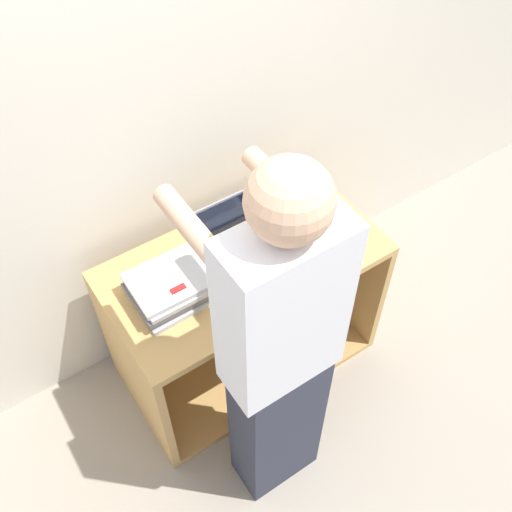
% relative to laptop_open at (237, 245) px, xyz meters
% --- Properties ---
extents(ground_plane, '(12.00, 12.00, 0.00)m').
position_rel_laptop_open_xyz_m(ground_plane, '(0.00, -0.37, -0.84)').
color(ground_plane, '#9E9384').
extents(wall_back, '(8.00, 0.05, 2.40)m').
position_rel_laptop_open_xyz_m(wall_back, '(0.00, 0.37, 0.36)').
color(wall_back, silver).
rests_on(wall_back, ground_plane).
extents(cart, '(1.20, 0.64, 0.79)m').
position_rel_laptop_open_xyz_m(cart, '(0.00, 0.03, -0.45)').
color(cart, tan).
rests_on(cart, ground_plane).
extents(laptop_open, '(0.31, 0.30, 0.26)m').
position_rel_laptop_open_xyz_m(laptop_open, '(0.00, 0.00, 0.00)').
color(laptop_open, gray).
rests_on(laptop_open, cart).
extents(laptop_stack_left, '(0.32, 0.27, 0.11)m').
position_rel_laptop_open_xyz_m(laptop_stack_left, '(-0.34, -0.05, 0.00)').
color(laptop_stack_left, '#B7B7BC').
rests_on(laptop_stack_left, cart).
extents(laptop_stack_right, '(0.32, 0.27, 0.11)m').
position_rel_laptop_open_xyz_m(laptop_stack_right, '(0.34, -0.05, 0.00)').
color(laptop_stack_right, gray).
rests_on(laptop_stack_right, cart).
extents(person, '(0.40, 0.54, 1.81)m').
position_rel_laptop_open_xyz_m(person, '(-0.20, -0.59, 0.08)').
color(person, '#2D3342').
rests_on(person, ground_plane).
extents(inventory_tag, '(0.06, 0.02, 0.01)m').
position_rel_laptop_open_xyz_m(inventory_tag, '(-0.34, -0.11, 0.06)').
color(inventory_tag, red).
rests_on(inventory_tag, laptop_stack_left).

